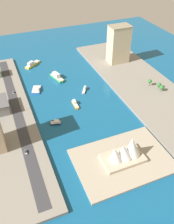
{
  "coord_description": "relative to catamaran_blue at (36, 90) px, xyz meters",
  "views": [
    {
      "loc": [
        66.38,
        198.99,
        150.38
      ],
      "look_at": [
        -2.07,
        31.84,
        5.54
      ],
      "focal_mm": 38.21,
      "sensor_mm": 36.0,
      "label": 1
    }
  ],
  "objects": [
    {
      "name": "ground_plane",
      "position": [
        -33.82,
        32.31,
        -1.46
      ],
      "size": [
        440.0,
        440.0,
        0.0
      ],
      "primitive_type": "plane",
      "color": "#145684"
    },
    {
      "name": "quay_west",
      "position": [
        -116.0,
        32.31,
        -0.04
      ],
      "size": [
        70.0,
        240.0,
        2.84
      ],
      "primitive_type": "cube",
      "color": "gray",
      "rests_on": "ground_plane"
    },
    {
      "name": "peninsula_point",
      "position": [
        -40.99,
        126.68,
        -0.46
      ],
      "size": [
        76.01,
        52.75,
        2.0
      ],
      "primitive_type": "cube",
      "color": "#A89E89",
      "rests_on": "ground_plane"
    },
    {
      "name": "road_strip",
      "position": [
        27.1,
        32.31,
        1.45
      ],
      "size": [
        9.3,
        228.0,
        0.15
      ],
      "primitive_type": "cube",
      "color": "#38383D",
      "rests_on": "quay_east"
    },
    {
      "name": "catamaran_blue",
      "position": [
        0.0,
        0.0,
        0.0
      ],
      "size": [
        13.81,
        18.12,
        4.12
      ],
      "color": "blue",
      "rests_on": "ground_plane"
    },
    {
      "name": "yacht_sleek_gray",
      "position": [
        -50.38,
        21.01,
        -0.07
      ],
      "size": [
        9.95,
        13.53,
        4.1
      ],
      "color": "#999EA3",
      "rests_on": "ground_plane"
    },
    {
      "name": "ferry_green_doubledeck",
      "position": [
        -29.21,
        -16.35,
        1.21
      ],
      "size": [
        12.92,
        25.58,
        7.47
      ],
      "color": "#2D8C4C",
      "rests_on": "ground_plane"
    },
    {
      "name": "water_taxi_orange",
      "position": [
        -31.44,
        42.48,
        0.05
      ],
      "size": [
        4.19,
        16.26,
        4.46
      ],
      "color": "orange",
      "rests_on": "ground_plane"
    },
    {
      "name": "patrol_launch_navy",
      "position": [
        -4.39,
        62.75,
        -0.06
      ],
      "size": [
        11.37,
        6.74,
        3.7
      ],
      "color": "#1E284C",
      "rests_on": "ground_plane"
    },
    {
      "name": "ferry_yellow_fast",
      "position": [
        -8.63,
        -61.61,
        0.7
      ],
      "size": [
        22.88,
        20.11,
        6.51
      ],
      "color": "yellow",
      "rests_on": "ground_plane"
    },
    {
      "name": "office_block_beige",
      "position": [
        -116.55,
        -25.18,
        25.25
      ],
      "size": [
        26.95,
        18.62,
        47.67
      ],
      "color": "#C6B793",
      "rests_on": "quay_west"
    },
    {
      "name": "sedan_silver",
      "position": [
        29.15,
        91.58,
        2.3
      ],
      "size": [
        1.86,
        5.1,
        1.56
      ],
      "color": "black",
      "rests_on": "road_strip"
    },
    {
      "name": "van_white",
      "position": [
        25.15,
        -0.3,
        2.32
      ],
      "size": [
        1.88,
        4.26,
        1.63
      ],
      "color": "black",
      "rests_on": "road_strip"
    },
    {
      "name": "traffic_light_waterfront",
      "position": [
        21.64,
        34.31,
        5.72
      ],
      "size": [
        0.36,
        0.36,
        6.5
      ],
      "color": "black",
      "rests_on": "quay_east"
    },
    {
      "name": "opera_landmark",
      "position": [
        -42.11,
        126.68,
        8.82
      ],
      "size": [
        33.57,
        20.18,
        21.59
      ],
      "color": "#BCAD93",
      "rests_on": "peninsula_point"
    },
    {
      "name": "park_tree_cluster",
      "position": [
        -126.07,
        51.55,
        6.42
      ],
      "size": [
        11.88,
        19.26,
        8.25
      ],
      "color": "brown",
      "rests_on": "quay_west"
    }
  ]
}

